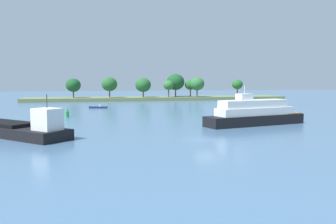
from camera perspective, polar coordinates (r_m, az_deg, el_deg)
ground_plane at (r=46.94m, az=6.04°, el=-4.43°), size 400.00×400.00×0.00m
treeline_island at (r=134.76m, az=-1.69°, el=3.09°), size 97.78×13.73×9.91m
fishing_skiff at (r=98.81m, az=-11.06°, el=0.75°), size 4.98×2.02×0.99m
white_riverboat at (r=63.26m, az=13.70°, el=-0.32°), size 19.16×8.59×6.84m
channel_buoy_red at (r=82.32m, az=13.55°, el=0.19°), size 0.70×0.70×1.90m
channel_buoy_green at (r=77.03m, az=-15.83°, el=-0.20°), size 0.70×0.70×1.90m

